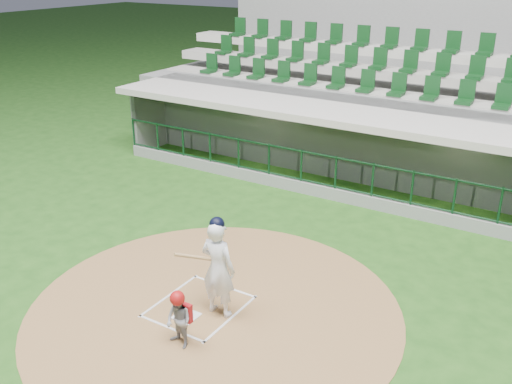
# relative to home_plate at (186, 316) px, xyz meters

# --- Properties ---
(ground) EXTENTS (120.00, 120.00, 0.00)m
(ground) POSITION_rel_home_plate_xyz_m (0.00, 0.70, -0.02)
(ground) COLOR #1E4A15
(ground) RESTS_ON ground
(dirt_circle) EXTENTS (7.20, 7.20, 0.01)m
(dirt_circle) POSITION_rel_home_plate_xyz_m (0.30, 0.50, -0.02)
(dirt_circle) COLOR brown
(dirt_circle) RESTS_ON ground
(home_plate) EXTENTS (0.43, 0.43, 0.02)m
(home_plate) POSITION_rel_home_plate_xyz_m (0.00, 0.00, 0.00)
(home_plate) COLOR silver
(home_plate) RESTS_ON dirt_circle
(batter_box_chalk) EXTENTS (1.55, 1.80, 0.01)m
(batter_box_chalk) POSITION_rel_home_plate_xyz_m (0.00, 0.40, -0.00)
(batter_box_chalk) COLOR silver
(batter_box_chalk) RESTS_ON ground
(dugout_structure) EXTENTS (16.40, 3.70, 3.00)m
(dugout_structure) POSITION_rel_home_plate_xyz_m (0.16, 8.51, 0.94)
(dugout_structure) COLOR slate
(dugout_structure) RESTS_ON ground
(seating_deck) EXTENTS (17.00, 6.72, 5.15)m
(seating_deck) POSITION_rel_home_plate_xyz_m (0.00, 11.61, 1.40)
(seating_deck) COLOR slate
(seating_deck) RESTS_ON ground
(batter) EXTENTS (0.89, 0.88, 2.01)m
(batter) POSITION_rel_home_plate_xyz_m (0.45, 0.44, 0.99)
(batter) COLOR white
(batter) RESTS_ON dirt_circle
(catcher) EXTENTS (0.57, 0.49, 1.10)m
(catcher) POSITION_rel_home_plate_xyz_m (0.44, -0.73, 0.54)
(catcher) COLOR gray
(catcher) RESTS_ON dirt_circle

